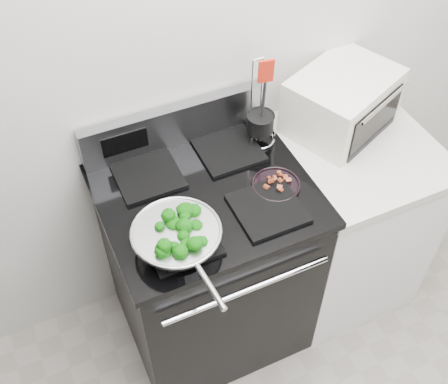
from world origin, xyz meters
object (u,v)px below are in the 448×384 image
gas_range (208,263)px  toaster_oven (342,102)px  skillet (177,236)px  bacon_plate (276,183)px  utensil_holder (260,127)px

gas_range → toaster_oven: toaster_oven is taller
gas_range → skillet: gas_range is taller
bacon_plate → utensil_holder: utensil_holder is taller
skillet → bacon_plate: size_ratio=2.68×
bacon_plate → skillet: bearing=-166.5°
gas_range → utensil_holder: utensil_holder is taller
utensil_holder → toaster_oven: bearing=6.4°
bacon_plate → gas_range: bearing=161.7°
toaster_oven → bacon_plate: bearing=-174.6°
skillet → toaster_oven: size_ratio=0.94×
gas_range → skillet: (-0.19, -0.19, 0.51)m
skillet → utensil_holder: bearing=31.7°
bacon_plate → toaster_oven: (0.43, 0.23, 0.08)m
utensil_holder → toaster_oven: 0.37m
bacon_plate → utensil_holder: (0.06, 0.25, 0.05)m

